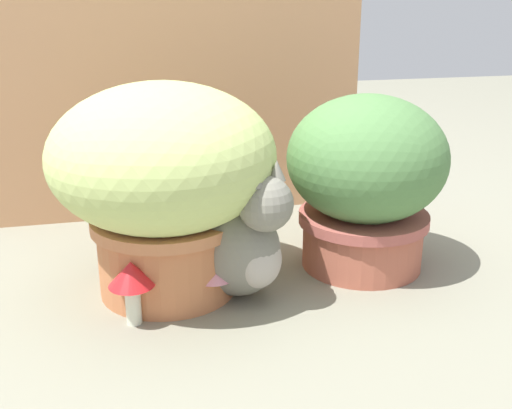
{
  "coord_description": "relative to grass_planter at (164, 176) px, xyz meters",
  "views": [
    {
      "loc": [
        -0.13,
        -1.17,
        0.62
      ],
      "look_at": [
        0.16,
        0.05,
        0.18
      ],
      "focal_mm": 43.8,
      "sensor_mm": 36.0,
      "label": 1
    }
  ],
  "objects": [
    {
      "name": "leafy_planter",
      "position": [
        0.45,
        0.02,
        -0.04
      ],
      "size": [
        0.36,
        0.36,
        0.4
      ],
      "color": "#AE5B45",
      "rests_on": "ground"
    },
    {
      "name": "mushroom_ornament_pink",
      "position": [
        0.08,
        -0.09,
        -0.18
      ],
      "size": [
        0.09,
        0.09,
        0.1
      ],
      "color": "silver",
      "rests_on": "ground"
    },
    {
      "name": "mushroom_ornament_red",
      "position": [
        -0.08,
        -0.13,
        -0.16
      ],
      "size": [
        0.09,
        0.09,
        0.13
      ],
      "color": "silver",
      "rests_on": "ground"
    },
    {
      "name": "cat",
      "position": [
        0.13,
        -0.05,
        -0.13
      ],
      "size": [
        0.28,
        0.38,
        0.32
      ],
      "color": "slate",
      "rests_on": "ground"
    },
    {
      "name": "ground_plane",
      "position": [
        0.03,
        -0.06,
        -0.25
      ],
      "size": [
        6.0,
        6.0,
        0.0
      ],
      "primitive_type": "plane",
      "color": "gray"
    },
    {
      "name": "grass_planter",
      "position": [
        0.0,
        0.0,
        0.0
      ],
      "size": [
        0.46,
        0.46,
        0.45
      ],
      "color": "#BE7045",
      "rests_on": "ground"
    },
    {
      "name": "cardboard_backdrop",
      "position": [
        0.08,
        0.48,
        0.13
      ],
      "size": [
        1.04,
        0.03,
        0.76
      ],
      "primitive_type": "cube",
      "color": "tan",
      "rests_on": "ground"
    }
  ]
}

